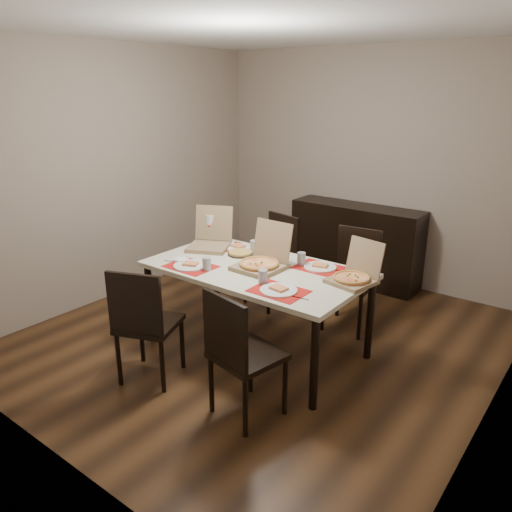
% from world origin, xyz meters
% --- Properties ---
extents(ground, '(3.80, 4.00, 0.02)m').
position_xyz_m(ground, '(0.00, 0.00, -0.01)').
color(ground, '#452A15').
rests_on(ground, ground).
extents(room_walls, '(3.84, 4.02, 2.62)m').
position_xyz_m(room_walls, '(0.00, 0.43, 1.73)').
color(room_walls, gray).
rests_on(room_walls, ground).
extents(sideboard, '(1.50, 0.40, 0.90)m').
position_xyz_m(sideboard, '(0.00, 1.78, 0.45)').
color(sideboard, black).
rests_on(sideboard, ground).
extents(dining_table, '(1.80, 1.00, 0.75)m').
position_xyz_m(dining_table, '(0.07, -0.19, 0.68)').
color(dining_table, beige).
rests_on(dining_table, ground).
extents(chair_near_left, '(0.55, 0.55, 0.93)m').
position_xyz_m(chair_near_left, '(-0.29, -1.10, 0.51)').
color(chair_near_left, black).
rests_on(chair_near_left, ground).
extents(chair_near_right, '(0.49, 0.49, 0.93)m').
position_xyz_m(chair_near_right, '(0.56, -1.02, 0.51)').
color(chair_near_right, black).
rests_on(chair_near_right, ground).
extents(chair_far_left, '(0.49, 0.49, 0.93)m').
position_xyz_m(chair_far_left, '(-0.38, 0.72, 0.51)').
color(chair_far_left, black).
rests_on(chair_far_left, ground).
extents(chair_far_right, '(0.46, 0.46, 0.93)m').
position_xyz_m(chair_far_right, '(0.50, 0.73, 0.51)').
color(chair_far_right, black).
rests_on(chair_far_right, ground).
extents(setting_near_left, '(0.49, 0.30, 0.11)m').
position_xyz_m(setting_near_left, '(-0.35, -0.50, 0.77)').
color(setting_near_left, red).
rests_on(setting_near_left, dining_table).
extents(setting_near_right, '(0.48, 0.30, 0.11)m').
position_xyz_m(setting_near_right, '(0.46, -0.48, 0.77)').
color(setting_near_right, red).
rests_on(setting_near_right, dining_table).
extents(setting_far_left, '(0.46, 0.30, 0.11)m').
position_xyz_m(setting_far_left, '(-0.34, 0.12, 0.77)').
color(setting_far_left, red).
rests_on(setting_far_left, dining_table).
extents(setting_far_right, '(0.51, 0.30, 0.11)m').
position_xyz_m(setting_far_right, '(0.45, 0.11, 0.77)').
color(setting_far_right, red).
rests_on(setting_far_right, dining_table).
extents(napkin_loose, '(0.13, 0.14, 0.02)m').
position_xyz_m(napkin_loose, '(0.10, -0.26, 0.76)').
color(napkin_loose, white).
rests_on(napkin_loose, dining_table).
extents(pizza_box_center, '(0.37, 0.41, 0.37)m').
position_xyz_m(pizza_box_center, '(0.12, -0.18, 0.81)').
color(pizza_box_center, '#846C4C').
rests_on(pizza_box_center, dining_table).
extents(pizza_box_right, '(0.37, 0.40, 0.31)m').
position_xyz_m(pizza_box_right, '(0.86, -0.00, 0.80)').
color(pizza_box_right, '#846C4C').
rests_on(pizza_box_right, dining_table).
extents(pizza_box_left, '(0.49, 0.51, 0.36)m').
position_xyz_m(pizza_box_left, '(-0.60, -0.02, 0.81)').
color(pizza_box_left, '#846C4C').
rests_on(pizza_box_left, dining_table).
extents(faina_plate, '(0.23, 0.23, 0.03)m').
position_xyz_m(faina_plate, '(-0.24, -0.02, 0.76)').
color(faina_plate, black).
rests_on(faina_plate, dining_table).
extents(dip_bowl, '(0.14, 0.14, 0.03)m').
position_xyz_m(dip_bowl, '(0.12, 0.01, 0.76)').
color(dip_bowl, white).
rests_on(dip_bowl, dining_table).
extents(soda_bottle, '(0.11, 0.11, 0.32)m').
position_xyz_m(soda_bottle, '(-0.72, 0.12, 0.89)').
color(soda_bottle, silver).
rests_on(soda_bottle, dining_table).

